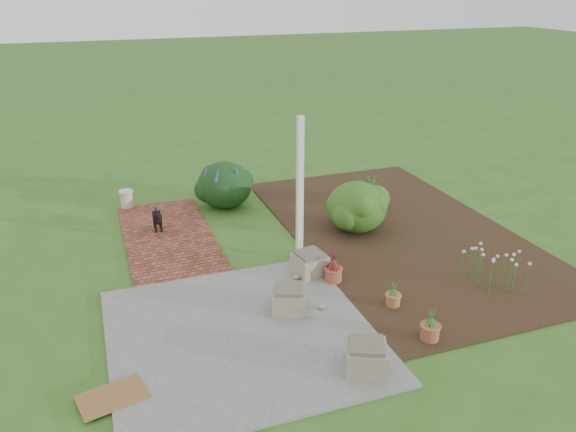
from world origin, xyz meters
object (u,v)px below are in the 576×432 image
object	(u,v)px
stone_trough_near	(366,358)
black_dog	(157,218)
cream_ceramic_urn	(127,199)
evergreen_shrub	(357,206)

from	to	relation	value
stone_trough_near	black_dog	world-z (taller)	black_dog
stone_trough_near	black_dog	bearing A→B (deg)	110.07
cream_ceramic_urn	evergreen_shrub	xyz separation A→B (m)	(4.04, -2.63, 0.30)
stone_trough_near	evergreen_shrub	world-z (taller)	evergreen_shrub
black_dog	cream_ceramic_urn	xyz separation A→B (m)	(-0.45, 1.45, -0.09)
stone_trough_near	evergreen_shrub	bearing A→B (deg)	65.58
black_dog	cream_ceramic_urn	size ratio (longest dim) A/B	1.47
cream_ceramic_urn	evergreen_shrub	size ratio (longest dim) A/B	0.31
black_dog	cream_ceramic_urn	bearing A→B (deg)	109.19
stone_trough_near	evergreen_shrub	distance (m)	4.25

